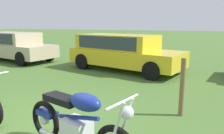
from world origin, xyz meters
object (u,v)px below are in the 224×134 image
at_px(motorcycle_blue, 77,123).
at_px(car_yellow, 121,49).
at_px(fence_post_wooden, 182,87).
at_px(car_beige, 14,44).

distance_m(motorcycle_blue, car_yellow, 6.11).
xyz_separation_m(motorcycle_blue, fence_post_wooden, (1.24, 2.02, 0.11)).
bearing_deg(motorcycle_blue, car_yellow, 119.11).
relative_size(motorcycle_blue, fence_post_wooden, 1.69).
height_order(motorcycle_blue, fence_post_wooden, fence_post_wooden).
xyz_separation_m(car_yellow, fence_post_wooden, (2.73, -3.89, -0.24)).
height_order(car_beige, car_yellow, same).
relative_size(motorcycle_blue, car_beige, 0.44).
distance_m(car_beige, fence_post_wooden, 9.54).
xyz_separation_m(car_beige, car_yellow, (5.91, -0.13, 0.00)).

